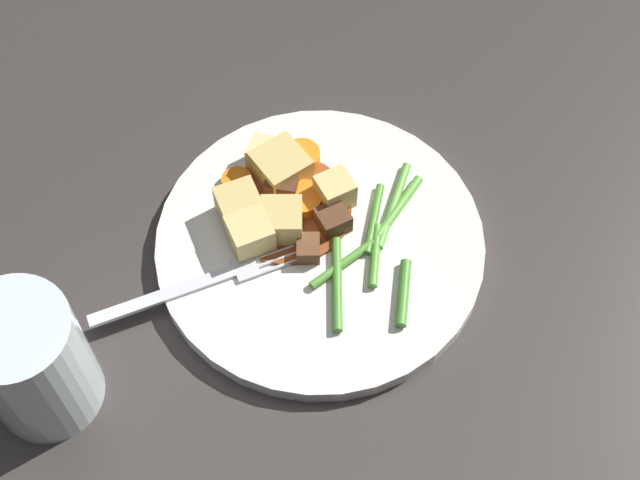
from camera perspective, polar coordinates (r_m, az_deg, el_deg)
name	(u,v)px	position (r m, az deg, el deg)	size (l,w,h in m)	color
ground_plane	(320,249)	(0.75, 0.00, -0.57)	(3.00, 3.00, 0.00)	#383330
dinner_plate	(320,245)	(0.75, 0.00, -0.29)	(0.26, 0.26, 0.01)	white
stew_sauce	(287,208)	(0.76, -2.01, 1.92)	(0.10, 0.10, 0.00)	brown
carrot_slice_0	(302,158)	(0.78, -1.11, 4.99)	(0.03, 0.03, 0.01)	orange
carrot_slice_1	(277,206)	(0.75, -2.60, 2.08)	(0.03, 0.03, 0.01)	orange
carrot_slice_2	(303,200)	(0.75, -1.05, 2.43)	(0.03, 0.03, 0.01)	orange
carrot_slice_3	(239,180)	(0.77, -4.90, 3.63)	(0.03, 0.03, 0.01)	orange
potato_chunk_0	(335,191)	(0.75, 0.90, 2.95)	(0.03, 0.03, 0.03)	#E5CC7A
potato_chunk_1	(239,206)	(0.74, -4.90, 2.05)	(0.03, 0.03, 0.03)	#DBBC6B
potato_chunk_2	(264,156)	(0.77, -3.37, 5.10)	(0.02, 0.02, 0.03)	#EAD68C
potato_chunk_3	(282,221)	(0.73, -2.33, 1.15)	(0.03, 0.03, 0.03)	#DBBC6B
potato_chunk_4	(250,234)	(0.73, -4.23, 0.36)	(0.03, 0.03, 0.03)	#E5CC7A
potato_chunk_5	(281,167)	(0.76, -2.37, 4.39)	(0.04, 0.04, 0.03)	#DBBC6B
meat_chunk_0	(282,185)	(0.76, -2.30, 3.32)	(0.02, 0.03, 0.02)	#4C2B19
meat_chunk_1	(334,220)	(0.74, 0.83, 1.20)	(0.02, 0.02, 0.02)	#56331E
meat_chunk_2	(311,250)	(0.73, -0.57, -0.60)	(0.02, 0.02, 0.01)	brown
green_bean_0	(374,219)	(0.75, 3.26, 1.29)	(0.01, 0.01, 0.06)	#4C8E33
green_bean_1	(399,207)	(0.76, 4.77, 1.99)	(0.01, 0.01, 0.07)	#66AD42
green_bean_2	(343,264)	(0.73, 1.38, -1.44)	(0.01, 0.01, 0.06)	#599E38
green_bean_3	(337,284)	(0.72, 1.03, -2.66)	(0.01, 0.01, 0.08)	#4C8E33
green_bean_4	(393,205)	(0.76, 4.44, 2.10)	(0.01, 0.01, 0.08)	#66AD42
green_bean_5	(375,255)	(0.73, 3.34, -0.94)	(0.01, 0.01, 0.05)	#599E38
green_bean_6	(405,291)	(0.72, 5.14, -3.10)	(0.01, 0.01, 0.05)	#4C8E33
fork	(208,280)	(0.73, -6.77, -2.43)	(0.10, 0.16, 0.00)	silver
water_glass	(32,362)	(0.68, -16.97, -7.06)	(0.08, 0.08, 0.11)	silver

